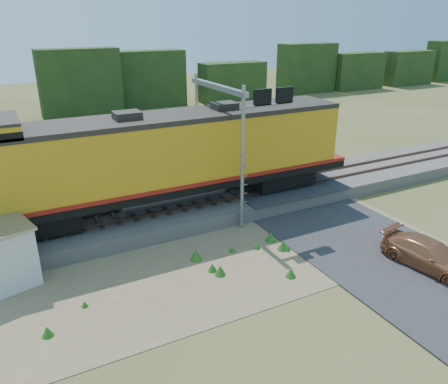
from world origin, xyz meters
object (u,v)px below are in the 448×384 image
shed (4,255)px  car (430,255)px  signal_gantry (230,117)px  locomotive (165,157)px

shed → car: size_ratio=0.63×
signal_gantry → car: (5.16, -9.59, -5.03)m
locomotive → shed: size_ratio=7.74×
locomotive → signal_gantry: (3.57, -0.68, 1.95)m
shed → car: 18.60m
shed → locomotive: bearing=4.0°
locomotive → shed: (-8.31, -2.83, -2.35)m
locomotive → shed: 9.09m
shed → signal_gantry: signal_gantry is taller
locomotive → signal_gantry: bearing=-10.8°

